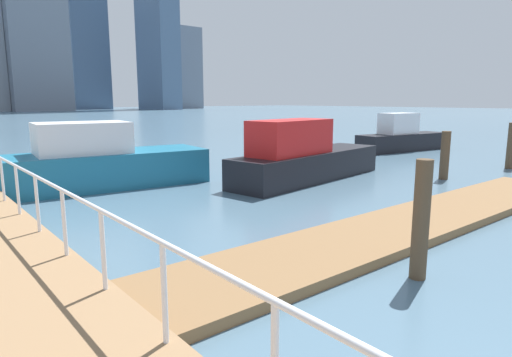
% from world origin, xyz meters
% --- Properties ---
extents(ground_plane, '(300.00, 300.00, 0.00)m').
position_xyz_m(ground_plane, '(0.00, 20.00, 0.00)').
color(ground_plane, slate).
extents(floating_dock, '(14.64, 2.00, 0.18)m').
position_xyz_m(floating_dock, '(3.82, 9.21, 0.09)').
color(floating_dock, olive).
rests_on(floating_dock, ground_plane).
extents(boardwalk_railing, '(0.06, 29.52, 1.08)m').
position_xyz_m(boardwalk_railing, '(-3.15, 11.10, 1.24)').
color(boardwalk_railing, white).
rests_on(boardwalk_railing, boardwalk).
extents(dock_piling_0, '(0.26, 0.26, 1.92)m').
position_xyz_m(dock_piling_0, '(1.18, 7.59, 0.96)').
color(dock_piling_0, brown).
rests_on(dock_piling_0, ground_plane).
extents(dock_piling_1, '(0.30, 0.30, 1.89)m').
position_xyz_m(dock_piling_1, '(14.53, 11.35, 0.95)').
color(dock_piling_1, brown).
rests_on(dock_piling_1, ground_plane).
extents(dock_piling_2, '(0.32, 0.32, 1.72)m').
position_xyz_m(dock_piling_2, '(10.03, 11.82, 0.86)').
color(dock_piling_2, brown).
rests_on(dock_piling_2, ground_plane).
extents(moored_boat_1, '(7.18, 2.79, 2.16)m').
position_xyz_m(moored_boat_1, '(5.94, 14.81, 0.82)').
color(moored_boat_1, black).
rests_on(moored_boat_1, ground_plane).
extents(moored_boat_2, '(6.88, 2.89, 2.12)m').
position_xyz_m(moored_boat_2, '(-0.05, 18.21, 0.80)').
color(moored_boat_2, '#1E6B8C').
rests_on(moored_boat_2, ground_plane).
extents(moored_boat_3, '(6.05, 2.17, 2.09)m').
position_xyz_m(moored_boat_3, '(16.76, 17.85, 0.74)').
color(moored_boat_3, black).
rests_on(moored_boat_3, ground_plane).
extents(skyline_tower_5, '(11.45, 6.71, 32.62)m').
position_xyz_m(skyline_tower_5, '(41.46, 138.40, 16.31)').
color(skyline_tower_5, slate).
rests_on(skyline_tower_5, ground_plane).
extents(skyline_tower_7, '(10.73, 13.95, 25.42)m').
position_xyz_m(skyline_tower_7, '(69.06, 134.21, 12.71)').
color(skyline_tower_7, slate).
rests_on(skyline_tower_7, ground_plane).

